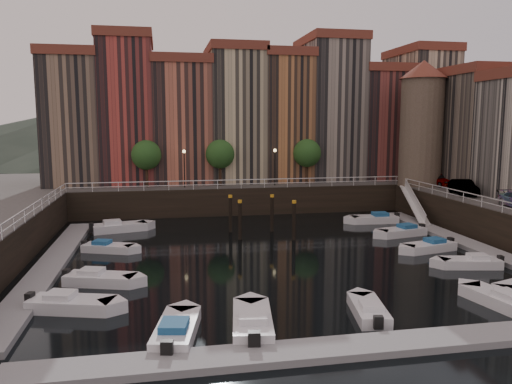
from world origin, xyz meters
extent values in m
plane|color=black|center=(0.00, 0.00, 0.00)|extent=(200.00, 200.00, 0.00)
cube|color=black|center=(0.00, 26.00, 1.50)|extent=(80.00, 20.00, 3.00)
cube|color=gray|center=(-16.20, -1.00, 0.17)|extent=(2.00, 28.00, 0.35)
cube|color=gray|center=(16.20, -1.00, 0.17)|extent=(2.00, 28.00, 0.35)
cube|color=gray|center=(0.00, -17.00, 0.17)|extent=(30.00, 2.00, 0.35)
cone|color=#2D382D|center=(-30.00, 110.00, 7.00)|extent=(80.00, 80.00, 14.00)
cone|color=#2D382D|center=(5.00, 110.00, 9.00)|extent=(100.00, 100.00, 18.00)
cone|color=#2D382D|center=(40.00, 110.00, 6.00)|extent=(70.00, 70.00, 12.00)
cube|color=#836953|center=(-18.00, 23.50, 10.00)|extent=(6.00, 10.00, 14.00)
cube|color=brown|center=(-18.00, 23.50, 17.50)|extent=(6.30, 10.30, 1.00)
cube|color=#AA3C35|center=(-12.10, 23.50, 11.00)|extent=(5.80, 10.00, 16.00)
cube|color=brown|center=(-12.10, 23.50, 19.50)|extent=(6.10, 10.30, 1.00)
cube|color=#BA654C|center=(-5.95, 23.50, 9.75)|extent=(6.50, 10.00, 13.50)
cube|color=brown|center=(-5.95, 23.50, 17.00)|extent=(6.80, 10.30, 1.00)
cube|color=#C9B68E|center=(0.40, 23.50, 10.50)|extent=(6.20, 10.00, 15.00)
cube|color=brown|center=(0.40, 23.50, 18.50)|extent=(6.50, 10.30, 1.00)
cube|color=#B07041|center=(6.30, 23.50, 10.25)|extent=(5.60, 10.00, 14.50)
cube|color=brown|center=(6.30, 23.50, 18.00)|extent=(5.90, 10.30, 1.00)
cube|color=gray|center=(12.30, 23.50, 11.25)|extent=(6.40, 10.00, 16.50)
cube|color=brown|center=(12.30, 23.50, 20.00)|extent=(6.70, 10.30, 1.00)
cube|color=brown|center=(18.50, 23.50, 9.50)|extent=(6.00, 10.00, 13.00)
cube|color=brown|center=(18.50, 23.50, 16.50)|extent=(6.30, 10.30, 1.00)
cube|color=#C2AC8E|center=(24.45, 23.50, 10.75)|extent=(5.90, 10.00, 15.50)
cube|color=brown|center=(24.45, 23.50, 19.00)|extent=(6.20, 10.30, 1.00)
cube|color=#675B4E|center=(26.50, 12.00, 9.00)|extent=(9.00, 8.00, 12.00)
cube|color=brown|center=(26.50, 12.00, 15.50)|extent=(9.30, 8.30, 1.00)
cylinder|color=#6B5B4C|center=(20.00, 14.50, 9.00)|extent=(4.60, 4.60, 12.00)
cone|color=brown|center=(20.00, 14.50, 15.80)|extent=(5.20, 5.20, 2.00)
cylinder|color=black|center=(-10.00, 18.20, 4.20)|extent=(0.30, 0.30, 2.40)
sphere|color=#1E4719|center=(-10.00, 18.20, 6.60)|extent=(3.20, 3.20, 3.20)
cylinder|color=black|center=(-2.00, 18.20, 4.20)|extent=(0.30, 0.30, 2.40)
sphere|color=#1E4719|center=(-2.00, 18.20, 6.60)|extent=(3.20, 3.20, 3.20)
cylinder|color=black|center=(8.00, 18.20, 4.20)|extent=(0.30, 0.30, 2.40)
sphere|color=#1E4719|center=(8.00, 18.20, 6.60)|extent=(3.20, 3.20, 3.20)
cylinder|color=black|center=(-6.00, 17.20, 5.00)|extent=(0.12, 0.12, 4.00)
sphere|color=#FFD88C|center=(-6.00, 17.20, 7.00)|extent=(0.36, 0.36, 0.36)
cylinder|color=black|center=(4.00, 17.20, 5.00)|extent=(0.12, 0.12, 4.00)
sphere|color=#FFD88C|center=(4.00, 17.20, 7.00)|extent=(0.36, 0.36, 0.36)
cube|color=white|center=(0.00, 16.00, 3.95)|extent=(36.00, 0.08, 0.08)
cube|color=white|center=(0.00, 16.00, 3.50)|extent=(36.00, 0.06, 0.06)
cube|color=white|center=(18.00, -1.00, 3.95)|extent=(0.08, 34.00, 0.08)
cube|color=white|center=(18.00, -1.00, 3.50)|extent=(0.06, 34.00, 0.06)
cube|color=white|center=(-18.00, -1.00, 3.95)|extent=(0.08, 34.00, 0.08)
cube|color=white|center=(-18.00, -1.00, 3.50)|extent=(0.06, 34.00, 0.06)
cube|color=white|center=(17.10, 10.00, 1.75)|extent=(2.78, 8.26, 2.81)
cube|color=white|center=(17.10, 10.00, 2.25)|extent=(1.93, 8.32, 3.65)
cylinder|color=black|center=(-1.85, 5.04, 1.50)|extent=(0.32, 0.32, 3.60)
cylinder|color=orange|center=(-1.85, 5.04, 3.35)|extent=(0.36, 0.36, 0.25)
cylinder|color=black|center=(-2.25, 8.15, 1.50)|extent=(0.32, 0.32, 3.60)
cylinder|color=orange|center=(-2.25, 8.15, 3.35)|extent=(0.36, 0.36, 0.25)
cylinder|color=black|center=(2.70, 3.97, 1.50)|extent=(0.32, 0.32, 3.60)
cylinder|color=orange|center=(2.70, 3.97, 3.35)|extent=(0.36, 0.36, 0.25)
cylinder|color=black|center=(1.59, 7.71, 1.50)|extent=(0.32, 0.32, 3.60)
cylinder|color=orange|center=(1.59, 7.71, 3.35)|extent=(0.36, 0.36, 0.25)
cube|color=silver|center=(-13.32, -9.62, 0.31)|extent=(4.84, 2.95, 0.77)
cube|color=silver|center=(-13.91, -9.45, 0.77)|extent=(1.73, 1.59, 0.51)
cube|color=black|center=(-15.59, -8.96, 0.57)|extent=(0.49, 0.59, 0.72)
cube|color=silver|center=(-12.30, -5.34, 0.30)|extent=(4.67, 2.94, 0.74)
cube|color=silver|center=(-12.86, -5.15, 0.74)|extent=(1.69, 1.56, 0.50)
cube|color=black|center=(-14.47, -4.64, 0.55)|extent=(0.48, 0.58, 0.69)
cube|color=silver|center=(-12.65, 2.87, 0.27)|extent=(4.23, 2.81, 0.67)
cube|color=navy|center=(-13.15, 3.06, 0.67)|extent=(1.55, 1.45, 0.45)
cube|color=black|center=(-14.58, 3.60, 0.49)|extent=(0.45, 0.53, 0.63)
cube|color=silver|center=(-12.39, 10.37, 0.33)|extent=(5.14, 2.95, 0.83)
cube|color=silver|center=(-13.03, 10.21, 0.83)|extent=(1.81, 1.64, 0.55)
cube|color=black|center=(-14.85, 9.78, 0.61)|extent=(0.50, 0.62, 0.77)
cube|color=silver|center=(12.72, -6.23, 0.28)|extent=(4.32, 2.33, 0.70)
cube|color=silver|center=(13.27, -6.33, 0.70)|extent=(1.49, 1.34, 0.46)
cube|color=black|center=(14.83, -6.63, 0.51)|extent=(0.41, 0.52, 0.65)
cube|color=silver|center=(12.22, -1.60, 0.29)|extent=(4.57, 2.59, 0.73)
cube|color=navy|center=(12.80, -1.47, 0.73)|extent=(1.60, 1.45, 0.49)
cube|color=black|center=(14.42, -1.10, 0.54)|extent=(0.44, 0.55, 0.68)
cube|color=silver|center=(12.62, 3.79, 0.30)|extent=(4.71, 2.63, 0.76)
cube|color=navy|center=(13.21, 3.92, 0.76)|extent=(1.64, 1.49, 0.51)
cube|color=black|center=(14.89, 4.29, 0.56)|extent=(0.45, 0.57, 0.71)
cube|color=silver|center=(12.64, 9.74, 0.32)|extent=(4.72, 2.04, 0.79)
cube|color=navy|center=(13.27, 9.70, 0.79)|extent=(1.54, 1.34, 0.53)
cube|color=black|center=(15.05, 9.61, 0.58)|extent=(0.40, 0.55, 0.74)
cube|color=silver|center=(-7.86, -14.09, 0.31)|extent=(2.63, 4.84, 0.78)
cube|color=navy|center=(-7.98, -14.70, 0.78)|extent=(1.51, 1.67, 0.52)
cube|color=black|center=(-8.32, -16.44, 0.57)|extent=(0.58, 0.46, 0.73)
cube|color=silver|center=(-4.18, -13.84, 0.33)|extent=(2.57, 5.09, 0.83)
cube|color=silver|center=(-4.27, -14.50, 0.83)|extent=(1.54, 1.73, 0.55)
cube|color=black|center=(-4.55, -16.36, 0.61)|extent=(0.60, 0.46, 0.77)
cube|color=silver|center=(2.14, -13.23, 0.27)|extent=(2.24, 4.21, 0.68)
cube|color=silver|center=(2.05, -13.77, 0.68)|extent=(1.30, 1.45, 0.45)
cube|color=black|center=(1.77, -15.29, 0.50)|extent=(0.50, 0.39, 0.64)
cube|color=silver|center=(9.87, -13.24, 0.30)|extent=(2.52, 4.63, 0.75)
cube|color=silver|center=(9.99, -13.82, 0.75)|extent=(1.45, 1.60, 0.50)
imported|color=gray|center=(21.62, 13.38, 3.74)|extent=(2.37, 4.57, 1.49)
imported|color=gray|center=(20.32, 6.51, 3.74)|extent=(2.52, 4.74, 1.49)
camera|label=1|loc=(-8.32, -36.81, 10.10)|focal=35.00mm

